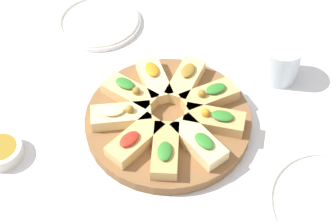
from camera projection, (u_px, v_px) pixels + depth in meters
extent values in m
plane|color=silver|center=(168.00, 124.00, 0.91)|extent=(3.00, 3.00, 0.00)
cylinder|color=brown|center=(168.00, 120.00, 0.90)|extent=(0.32, 0.32, 0.02)
cube|color=tan|center=(214.00, 120.00, 0.87)|extent=(0.12, 0.08, 0.03)
ellipsoid|color=#2D7A28|center=(222.00, 116.00, 0.86)|extent=(0.05, 0.04, 0.01)
sphere|color=orange|center=(206.00, 113.00, 0.86)|extent=(0.02, 0.02, 0.02)
cube|color=tan|center=(209.00, 97.00, 0.91)|extent=(0.10, 0.12, 0.03)
ellipsoid|color=#2D7A28|center=(216.00, 89.00, 0.90)|extent=(0.04, 0.05, 0.01)
sphere|color=olive|center=(202.00, 94.00, 0.89)|extent=(0.02, 0.02, 0.02)
cube|color=#DBB775|center=(185.00, 81.00, 0.94)|extent=(0.06, 0.12, 0.03)
ellipsoid|color=olive|center=(188.00, 70.00, 0.93)|extent=(0.03, 0.04, 0.01)
cube|color=#E5C689|center=(154.00, 80.00, 0.94)|extent=(0.12, 0.11, 0.03)
ellipsoid|color=orange|center=(152.00, 69.00, 0.93)|extent=(0.05, 0.05, 0.01)
cube|color=#DBB775|center=(131.00, 92.00, 0.92)|extent=(0.11, 0.05, 0.03)
ellipsoid|color=#2D7A28|center=(125.00, 83.00, 0.91)|extent=(0.04, 0.03, 0.01)
sphere|color=olive|center=(137.00, 90.00, 0.90)|extent=(0.02, 0.02, 0.02)
cube|color=#E5C689|center=(121.00, 116.00, 0.88)|extent=(0.12, 0.11, 0.03)
ellipsoid|color=beige|center=(113.00, 111.00, 0.86)|extent=(0.05, 0.05, 0.01)
sphere|color=olive|center=(130.00, 109.00, 0.86)|extent=(0.02, 0.02, 0.02)
cube|color=tan|center=(135.00, 140.00, 0.84)|extent=(0.06, 0.12, 0.03)
ellipsoid|color=red|center=(129.00, 139.00, 0.82)|extent=(0.03, 0.04, 0.01)
cube|color=tan|center=(165.00, 150.00, 0.83)|extent=(0.09, 0.12, 0.03)
ellipsoid|color=#2D7A28|center=(165.00, 151.00, 0.80)|extent=(0.04, 0.05, 0.01)
cube|color=#E5C689|center=(198.00, 142.00, 0.84)|extent=(0.12, 0.08, 0.03)
ellipsoid|color=#2D7A28|center=(204.00, 141.00, 0.82)|extent=(0.05, 0.04, 0.01)
cylinder|color=white|center=(99.00, 23.00, 1.10)|extent=(0.20, 0.20, 0.01)
torus|color=white|center=(99.00, 20.00, 1.10)|extent=(0.19, 0.19, 0.01)
cylinder|color=white|center=(334.00, 208.00, 0.79)|extent=(0.23, 0.23, 0.01)
torus|color=white|center=(335.00, 206.00, 0.78)|extent=(0.22, 0.22, 0.01)
cylinder|color=silver|center=(280.00, 62.00, 0.96)|extent=(0.08, 0.08, 0.08)
cylinder|color=silver|center=(1.00, 151.00, 0.85)|extent=(0.08, 0.08, 0.03)
cylinder|color=olive|center=(0.00, 148.00, 0.85)|extent=(0.06, 0.06, 0.00)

